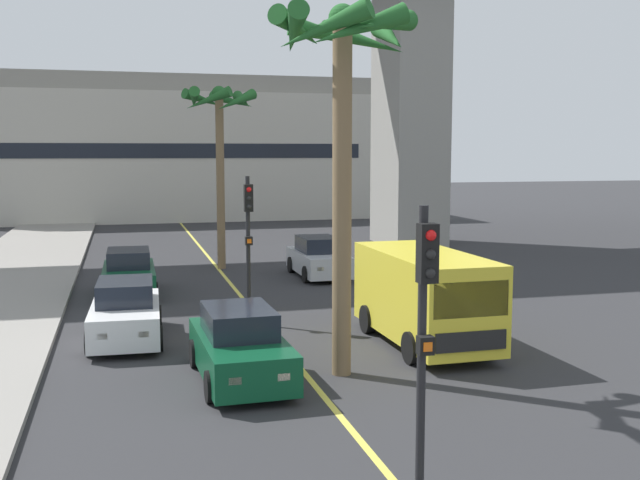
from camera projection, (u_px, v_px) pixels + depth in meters
The scene contains 11 objects.
lane_stripe_center at pixel (244, 299), 24.98m from camera, with size 0.14×56.00×0.01m, color #DBCC4C.
pier_building_backdrop at pixel (175, 150), 54.89m from camera, with size 28.36×8.04×10.16m.
car_queue_front at pixel (129, 275), 25.62m from camera, with size 1.87×4.12×1.56m.
car_queue_second at pixel (126, 313), 19.51m from camera, with size 1.95×4.16×1.56m.
car_queue_third at pixel (318, 258), 29.50m from camera, with size 1.84×4.10×1.56m.
car_queue_fourth at pixel (240, 347), 16.12m from camera, with size 1.92×4.15×1.56m.
delivery_van at pixel (424, 295), 18.99m from camera, with size 2.21×5.27×2.36m.
traffic_light_median_near at pixel (424, 321), 9.71m from camera, with size 0.24×0.37×4.20m.
traffic_light_median_far at pixel (248, 229), 21.07m from camera, with size 0.24×0.37×4.20m.
palm_tree_near_median at pixel (220, 120), 30.93m from camera, with size 3.11×3.20×7.55m.
palm_tree_mid_median at pixel (343, 80), 15.87m from camera, with size 3.23×3.24×7.95m.
Camera 1 is at (-3.78, -0.42, 4.88)m, focal length 42.30 mm.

